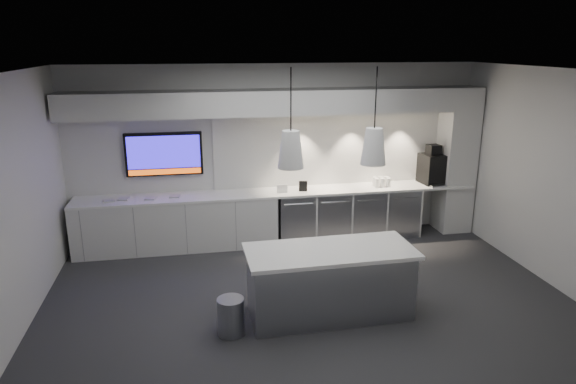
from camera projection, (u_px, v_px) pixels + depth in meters
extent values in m
plane|color=#2F2F32|center=(309.00, 299.00, 6.90)|extent=(7.00, 7.00, 0.00)
plane|color=black|center=(311.00, 71.00, 6.06)|extent=(7.00, 7.00, 0.00)
plane|color=silver|center=(277.00, 153.00, 8.84)|extent=(7.00, 0.00, 7.00)
plane|color=silver|center=(380.00, 278.00, 4.12)|extent=(7.00, 0.00, 7.00)
plane|color=silver|center=(12.00, 208.00, 5.86)|extent=(0.00, 7.00, 7.00)
plane|color=silver|center=(556.00, 180.00, 7.10)|extent=(0.00, 7.00, 7.00)
cube|color=white|center=(281.00, 192.00, 8.71)|extent=(6.80, 0.65, 0.04)
cube|color=silver|center=(177.00, 224.00, 8.52)|extent=(3.30, 0.63, 0.86)
cube|color=#94979C|center=(295.00, 217.00, 8.88)|extent=(0.60, 0.61, 0.85)
cube|color=#94979C|center=(330.00, 215.00, 8.99)|extent=(0.60, 0.61, 0.85)
cube|color=#94979C|center=(364.00, 213.00, 9.10)|extent=(0.60, 0.61, 0.85)
cube|color=#94979C|center=(398.00, 210.00, 9.22)|extent=(0.60, 0.61, 0.85)
cube|color=silver|center=(345.00, 148.00, 9.02)|extent=(4.60, 0.03, 1.30)
cube|color=silver|center=(280.00, 102.00, 8.31)|extent=(6.90, 0.60, 0.40)
cube|color=silver|center=(456.00, 160.00, 9.18)|extent=(0.55, 0.55, 2.60)
cube|color=black|center=(164.00, 154.00, 8.44)|extent=(1.25, 0.06, 0.72)
cube|color=#1E12B0|center=(164.00, 152.00, 8.40)|extent=(1.17, 0.00, 0.54)
cube|color=#D44B0C|center=(165.00, 172.00, 8.49)|extent=(1.17, 0.00, 0.09)
cube|color=#94979C|center=(329.00, 284.00, 6.42)|extent=(2.00, 0.83, 0.83)
cube|color=white|center=(330.00, 251.00, 6.30)|extent=(2.10, 0.93, 0.05)
cylinder|color=#94979C|center=(231.00, 316.00, 6.03)|extent=(0.41, 0.41, 0.45)
cube|color=black|center=(432.00, 169.00, 9.15)|extent=(0.42, 0.47, 0.52)
cube|color=black|center=(434.00, 150.00, 9.05)|extent=(0.23, 0.23, 0.17)
cube|color=#94979C|center=(437.00, 186.00, 8.99)|extent=(0.31, 0.23, 0.03)
cube|color=black|center=(303.00, 186.00, 8.68)|extent=(0.14, 0.04, 0.18)
cube|color=white|center=(282.00, 189.00, 8.60)|extent=(0.18, 0.02, 0.14)
cube|color=#B3B3B3|center=(109.00, 201.00, 8.14)|extent=(0.20, 0.20, 0.02)
cube|color=#B3B3B3|center=(124.00, 199.00, 8.24)|extent=(0.19, 0.19, 0.02)
cube|color=#B3B3B3|center=(151.00, 198.00, 8.26)|extent=(0.19, 0.19, 0.02)
cube|color=#B3B3B3|center=(175.00, 196.00, 8.38)|extent=(0.18, 0.18, 0.02)
cone|color=silver|center=(291.00, 149.00, 5.85)|extent=(0.30, 0.30, 0.43)
cylinder|color=black|center=(291.00, 99.00, 5.69)|extent=(0.02, 0.02, 0.70)
cone|color=silver|center=(374.00, 146.00, 6.03)|extent=(0.30, 0.30, 0.43)
cylinder|color=black|center=(376.00, 98.00, 5.87)|extent=(0.02, 0.02, 0.70)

